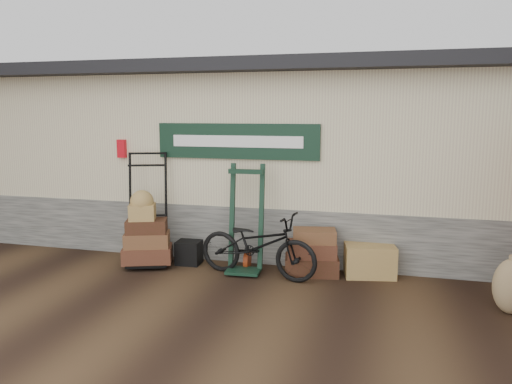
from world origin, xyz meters
TOP-DOWN VIEW (x-y plane):
  - ground at (0.00, 0.00)m, footprint 80.00×80.00m
  - station_building at (-0.01, 2.74)m, footprint 14.40×4.10m
  - porter_trolley at (-1.66, 0.57)m, footprint 1.08×0.95m
  - green_barrow at (-0.04, 0.56)m, footprint 0.61×0.53m
  - suitcase_stack at (0.94, 0.69)m, footprint 0.86×0.63m
  - wicker_hamper at (1.79, 0.83)m, footprint 0.80×0.60m
  - black_trunk at (-1.02, 0.68)m, footprint 0.39×0.34m
  - bicycle at (0.19, 0.38)m, footprint 0.93×1.92m
  - burlap_sack_right at (3.47, -0.17)m, footprint 0.49×0.43m

SIDE VIEW (x-z plane):
  - ground at x=0.00m, z-range 0.00..0.00m
  - black_trunk at x=-1.02m, z-range 0.00..0.38m
  - wicker_hamper at x=1.79m, z-range 0.00..0.47m
  - burlap_sack_right at x=3.47m, z-range 0.00..0.68m
  - suitcase_stack at x=0.94m, z-range 0.00..0.70m
  - bicycle at x=0.19m, z-range 0.00..1.07m
  - green_barrow at x=-0.04m, z-range 0.00..1.63m
  - porter_trolley at x=-1.66m, z-range 0.00..1.80m
  - station_building at x=-0.01m, z-range 0.01..3.21m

